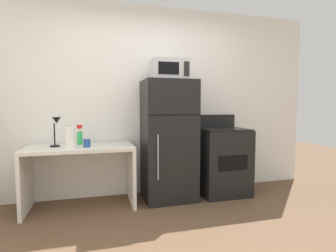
{
  "coord_description": "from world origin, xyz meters",
  "views": [
    {
      "loc": [
        -0.71,
        -2.01,
        1.24
      ],
      "look_at": [
        0.14,
        1.1,
        0.99
      ],
      "focal_mm": 28.4,
      "sensor_mm": 36.0,
      "label": 1
    }
  ],
  "objects_px": {
    "paper_towel_roll": "(70,138)",
    "coffee_mug": "(87,143)",
    "spray_bottle": "(80,137)",
    "oven_range": "(222,161)",
    "refrigerator": "(168,140)",
    "desk_lamp": "(56,127)",
    "microwave": "(169,70)",
    "desk": "(81,164)"
  },
  "relations": [
    {
      "from": "coffee_mug",
      "to": "refrigerator",
      "type": "bearing_deg",
      "value": 6.37
    },
    {
      "from": "paper_towel_roll",
      "to": "microwave",
      "type": "distance_m",
      "value": 1.46
    },
    {
      "from": "desk",
      "to": "oven_range",
      "type": "xyz_separation_m",
      "value": [
        1.89,
        0.01,
        -0.07
      ]
    },
    {
      "from": "spray_bottle",
      "to": "desk",
      "type": "bearing_deg",
      "value": -86.01
    },
    {
      "from": "desk_lamp",
      "to": "refrigerator",
      "type": "relative_size",
      "value": 0.23
    },
    {
      "from": "spray_bottle",
      "to": "microwave",
      "type": "distance_m",
      "value": 1.41
    },
    {
      "from": "desk",
      "to": "coffee_mug",
      "type": "xyz_separation_m",
      "value": [
        0.08,
        -0.1,
        0.27
      ]
    },
    {
      "from": "spray_bottle",
      "to": "coffee_mug",
      "type": "xyz_separation_m",
      "value": [
        0.09,
        -0.23,
        -0.05
      ]
    },
    {
      "from": "desk_lamp",
      "to": "coffee_mug",
      "type": "bearing_deg",
      "value": -19.03
    },
    {
      "from": "desk_lamp",
      "to": "oven_range",
      "type": "distance_m",
      "value": 2.22
    },
    {
      "from": "desk_lamp",
      "to": "paper_towel_roll",
      "type": "relative_size",
      "value": 1.47
    },
    {
      "from": "spray_bottle",
      "to": "refrigerator",
      "type": "distance_m",
      "value": 1.12
    },
    {
      "from": "spray_bottle",
      "to": "refrigerator",
      "type": "relative_size",
      "value": 0.16
    },
    {
      "from": "desk_lamp",
      "to": "spray_bottle",
      "type": "relative_size",
      "value": 1.42
    },
    {
      "from": "oven_range",
      "to": "paper_towel_roll",
      "type": "bearing_deg",
      "value": -175.35
    },
    {
      "from": "spray_bottle",
      "to": "oven_range",
      "type": "relative_size",
      "value": 0.23
    },
    {
      "from": "coffee_mug",
      "to": "microwave",
      "type": "distance_m",
      "value": 1.37
    },
    {
      "from": "desk",
      "to": "paper_towel_roll",
      "type": "xyz_separation_m",
      "value": [
        -0.1,
        -0.15,
        0.34
      ]
    },
    {
      "from": "paper_towel_roll",
      "to": "microwave",
      "type": "height_order",
      "value": "microwave"
    },
    {
      "from": "desk",
      "to": "spray_bottle",
      "type": "xyz_separation_m",
      "value": [
        -0.01,
        0.13,
        0.32
      ]
    },
    {
      "from": "oven_range",
      "to": "refrigerator",
      "type": "bearing_deg",
      "value": 179.8
    },
    {
      "from": "desk_lamp",
      "to": "desk",
      "type": "bearing_deg",
      "value": -4.3
    },
    {
      "from": "desk",
      "to": "paper_towel_roll",
      "type": "relative_size",
      "value": 5.25
    },
    {
      "from": "coffee_mug",
      "to": "refrigerator",
      "type": "height_order",
      "value": "refrigerator"
    },
    {
      "from": "spray_bottle",
      "to": "oven_range",
      "type": "height_order",
      "value": "oven_range"
    },
    {
      "from": "microwave",
      "to": "paper_towel_roll",
      "type": "bearing_deg",
      "value": -173.23
    },
    {
      "from": "paper_towel_roll",
      "to": "refrigerator",
      "type": "relative_size",
      "value": 0.15
    },
    {
      "from": "oven_range",
      "to": "desk",
      "type": "bearing_deg",
      "value": -179.63
    },
    {
      "from": "desk_lamp",
      "to": "paper_towel_roll",
      "type": "xyz_separation_m",
      "value": [
        0.17,
        -0.17,
        -0.12
      ]
    },
    {
      "from": "oven_range",
      "to": "spray_bottle",
      "type": "bearing_deg",
      "value": 176.44
    },
    {
      "from": "desk",
      "to": "microwave",
      "type": "distance_m",
      "value": 1.6
    },
    {
      "from": "paper_towel_roll",
      "to": "coffee_mug",
      "type": "relative_size",
      "value": 2.53
    },
    {
      "from": "paper_towel_roll",
      "to": "refrigerator",
      "type": "xyz_separation_m",
      "value": [
        1.2,
        0.16,
        -0.09
      ]
    },
    {
      "from": "paper_towel_roll",
      "to": "coffee_mug",
      "type": "bearing_deg",
      "value": 15.61
    },
    {
      "from": "desk",
      "to": "paper_towel_roll",
      "type": "height_order",
      "value": "paper_towel_roll"
    },
    {
      "from": "desk_lamp",
      "to": "spray_bottle",
      "type": "height_order",
      "value": "desk_lamp"
    },
    {
      "from": "oven_range",
      "to": "coffee_mug",
      "type": "bearing_deg",
      "value": -176.46
    },
    {
      "from": "desk",
      "to": "refrigerator",
      "type": "distance_m",
      "value": 1.13
    },
    {
      "from": "coffee_mug",
      "to": "refrigerator",
      "type": "xyz_separation_m",
      "value": [
        1.03,
        0.11,
        -0.02
      ]
    },
    {
      "from": "coffee_mug",
      "to": "oven_range",
      "type": "relative_size",
      "value": 0.09
    },
    {
      "from": "coffee_mug",
      "to": "microwave",
      "type": "xyz_separation_m",
      "value": [
        1.03,
        0.09,
        0.9
      ]
    },
    {
      "from": "spray_bottle",
      "to": "paper_towel_roll",
      "type": "bearing_deg",
      "value": -107.32
    }
  ]
}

